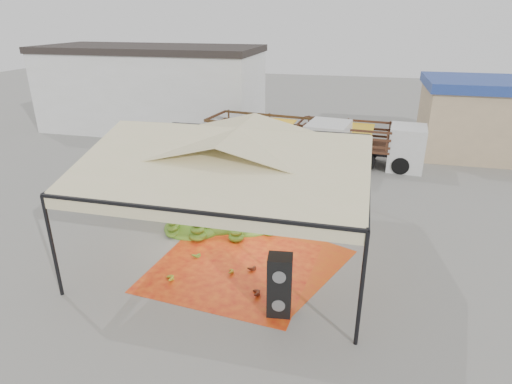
% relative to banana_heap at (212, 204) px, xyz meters
% --- Properties ---
extents(ground, '(90.00, 90.00, 0.00)m').
position_rel_banana_heap_xyz_m(ground, '(1.54, -1.63, -0.59)').
color(ground, slate).
rests_on(ground, ground).
extents(canopy_tent, '(8.10, 8.10, 4.00)m').
position_rel_banana_heap_xyz_m(canopy_tent, '(1.54, -1.63, 2.71)').
color(canopy_tent, black).
rests_on(canopy_tent, ground).
extents(building_white, '(14.30, 6.30, 5.40)m').
position_rel_banana_heap_xyz_m(building_white, '(-8.46, 12.37, 2.13)').
color(building_white, silver).
rests_on(building_white, ground).
extents(building_tan, '(6.30, 5.30, 4.10)m').
position_rel_banana_heap_xyz_m(building_tan, '(11.54, 11.37, 1.49)').
color(building_tan, tan).
rests_on(building_tan, ground).
extents(tarp_left, '(5.12, 4.92, 0.01)m').
position_rel_banana_heap_xyz_m(tarp_left, '(1.75, -3.15, -0.58)').
color(tarp_left, orange).
rests_on(tarp_left, ground).
extents(tarp_right, '(5.10, 5.21, 0.01)m').
position_rel_banana_heap_xyz_m(tarp_right, '(2.90, -2.42, -0.58)').
color(tarp_right, red).
rests_on(tarp_right, ground).
extents(banana_heap, '(6.55, 5.91, 1.17)m').
position_rel_banana_heap_xyz_m(banana_heap, '(0.00, 0.00, 0.00)').
color(banana_heap, '#316E16').
rests_on(banana_heap, ground).
extents(hand_yellow_a, '(0.47, 0.42, 0.18)m').
position_rel_banana_heap_xyz_m(hand_yellow_a, '(1.72, -3.50, -0.49)').
color(hand_yellow_a, '#B58524').
rests_on(hand_yellow_a, ground).
extents(hand_yellow_b, '(0.65, 0.63, 0.23)m').
position_rel_banana_heap_xyz_m(hand_yellow_b, '(0.10, -4.32, -0.47)').
color(hand_yellow_b, gold).
rests_on(hand_yellow_b, ground).
extents(hand_red_a, '(0.55, 0.51, 0.20)m').
position_rel_banana_heap_xyz_m(hand_red_a, '(2.31, -3.11, -0.49)').
color(hand_red_a, '#512912').
rests_on(hand_red_a, ground).
extents(hand_red_b, '(0.60, 0.55, 0.23)m').
position_rel_banana_heap_xyz_m(hand_red_b, '(2.71, -4.38, -0.47)').
color(hand_red_b, '#5E2C15').
rests_on(hand_red_b, ground).
extents(hand_green, '(0.54, 0.52, 0.19)m').
position_rel_banana_heap_xyz_m(hand_green, '(0.40, -2.81, -0.49)').
color(hand_green, '#427A19').
rests_on(hand_green, ground).
extents(hanging_bunches, '(3.24, 0.24, 0.20)m').
position_rel_banana_heap_xyz_m(hanging_bunches, '(0.97, -1.64, 2.03)').
color(hanging_bunches, '#597D1A').
rests_on(hanging_bunches, ground).
extents(speaker_stack, '(0.67, 0.60, 1.69)m').
position_rel_banana_heap_xyz_m(speaker_stack, '(3.55, -4.94, 0.26)').
color(speaker_stack, black).
rests_on(speaker_stack, ground).
extents(banana_leaves, '(0.96, 1.36, 3.70)m').
position_rel_banana_heap_xyz_m(banana_leaves, '(-1.32, -0.13, -0.59)').
color(banana_leaves, '#376A1C').
rests_on(banana_leaves, ground).
extents(vendor, '(0.63, 0.51, 1.48)m').
position_rel_banana_heap_xyz_m(vendor, '(2.89, 3.18, 0.16)').
color(vendor, gray).
rests_on(vendor, ground).
extents(truck_left, '(7.32, 3.37, 2.42)m').
position_rel_banana_heap_xyz_m(truck_left, '(1.42, 6.83, 0.91)').
color(truck_left, '#483418').
rests_on(truck_left, ground).
extents(truck_right, '(6.44, 2.67, 2.15)m').
position_rel_banana_heap_xyz_m(truck_right, '(5.48, 7.99, 0.74)').
color(truck_right, '#4D2D19').
rests_on(truck_right, ground).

